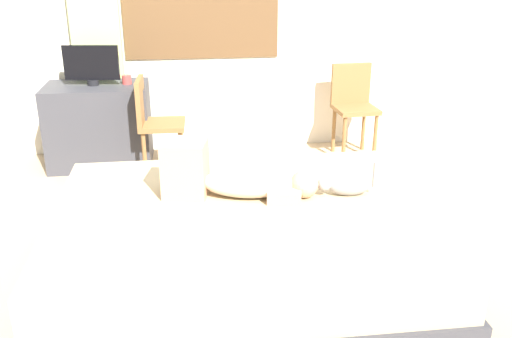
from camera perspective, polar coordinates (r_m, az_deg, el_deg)
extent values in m
plane|color=tan|center=(3.61, -1.77, -9.75)|extent=(16.00, 16.00, 0.00)
cube|color=#38383D|center=(3.49, -1.24, -9.59)|extent=(2.26, 1.73, 0.14)
cube|color=tan|center=(3.38, -1.27, -6.23)|extent=(2.20, 1.68, 0.32)
ellipsoid|color=#CCB299|center=(3.41, -0.81, -1.39)|extent=(0.60, 0.36, 0.17)
sphere|color=tan|center=(3.40, 4.92, -1.53)|extent=(0.17, 0.17, 0.17)
cube|color=tan|center=(3.43, -7.16, 0.09)|extent=(0.30, 0.28, 0.34)
cube|color=tan|center=(3.42, 2.88, -2.18)|extent=(0.25, 0.31, 0.08)
ellipsoid|color=gray|center=(3.47, 9.43, -1.63)|extent=(0.27, 0.12, 0.13)
sphere|color=gray|center=(3.43, 6.92, -1.55)|extent=(0.08, 0.08, 0.08)
cylinder|color=gray|center=(3.48, 11.90, -0.56)|extent=(0.02, 0.02, 0.16)
cube|color=#38383D|center=(5.32, -15.53, 4.27)|extent=(0.90, 0.56, 0.74)
cylinder|color=black|center=(5.23, -16.12, 8.40)|extent=(0.10, 0.10, 0.05)
cube|color=black|center=(5.19, -16.32, 10.28)|extent=(0.48, 0.09, 0.30)
cylinder|color=#B23D38|center=(5.20, -12.93, 8.79)|extent=(0.08, 0.08, 0.08)
cylinder|color=brown|center=(5.11, -7.48, 2.44)|extent=(0.04, 0.04, 0.44)
cylinder|color=brown|center=(4.83, -7.60, 1.27)|extent=(0.04, 0.04, 0.44)
cylinder|color=brown|center=(5.14, -10.87, 2.32)|extent=(0.04, 0.04, 0.44)
cylinder|color=brown|center=(4.85, -11.18, 1.14)|extent=(0.04, 0.04, 0.44)
cube|color=brown|center=(4.91, -9.45, 4.45)|extent=(0.39, 0.39, 0.04)
cube|color=brown|center=(4.87, -11.61, 6.73)|extent=(0.05, 0.38, 0.38)
cylinder|color=brown|center=(5.38, 11.94, 3.12)|extent=(0.04, 0.04, 0.44)
cylinder|color=brown|center=(5.28, 8.88, 2.96)|extent=(0.04, 0.04, 0.44)
cylinder|color=brown|center=(5.65, 10.80, 4.08)|extent=(0.04, 0.04, 0.44)
cylinder|color=brown|center=(5.55, 7.86, 3.94)|extent=(0.04, 0.04, 0.44)
cube|color=brown|center=(5.40, 10.03, 5.97)|extent=(0.40, 0.40, 0.04)
cube|color=brown|center=(5.50, 9.56, 8.55)|extent=(0.38, 0.06, 0.38)
cube|color=#ADCC75|center=(5.41, -16.08, 14.97)|extent=(0.44, 0.06, 2.67)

